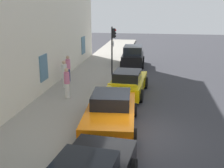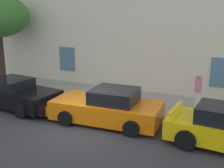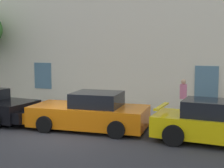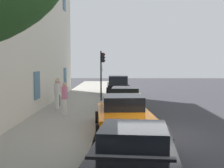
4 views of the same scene
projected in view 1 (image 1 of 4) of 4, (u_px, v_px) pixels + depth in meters
ground_plane at (133, 134)px, 11.82m from camera, size 80.00×80.00×0.00m
sidewalk at (44, 127)px, 12.37m from camera, size 60.00×3.50×0.14m
sportscar_yellow_flank at (110, 116)px, 12.10m from camera, size 5.11×2.51×1.48m
sportscar_white_middle at (128, 83)px, 17.04m from camera, size 4.87×2.24×1.46m
hatchback_parked at (133, 57)px, 24.35m from camera, size 3.69×1.98×1.72m
traffic_light at (113, 42)px, 20.39m from camera, size 0.44×0.36×3.46m
pedestrian_admiring at (64, 74)px, 17.57m from camera, size 0.39×0.39×1.71m
pedestrian_strolling at (67, 83)px, 15.67m from camera, size 0.40×0.40×1.69m
pedestrian_bystander at (68, 68)px, 19.01m from camera, size 0.43×0.43×1.73m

